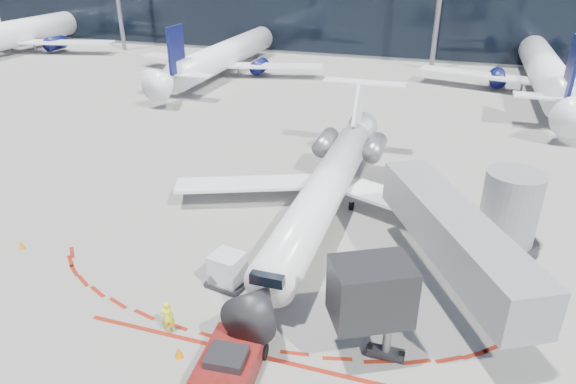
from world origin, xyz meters
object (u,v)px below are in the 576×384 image
(pushback_tug, at_px, (230,363))
(regional_jet, at_px, (328,185))
(ramp_worker, at_px, (168,317))
(uld_container, at_px, (228,270))

(pushback_tug, bearing_deg, regional_jet, 83.64)
(regional_jet, xyz_separation_m, ramp_worker, (-4.26, -13.21, -1.36))
(pushback_tug, bearing_deg, ramp_worker, 152.54)
(ramp_worker, bearing_deg, uld_container, -138.45)
(ramp_worker, height_order, uld_container, uld_container)
(regional_jet, relative_size, uld_container, 11.74)
(pushback_tug, relative_size, uld_container, 2.58)
(regional_jet, height_order, pushback_tug, regional_jet)
(regional_jet, xyz_separation_m, uld_container, (-3.10, -9.05, -1.29))
(uld_container, bearing_deg, ramp_worker, -94.89)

